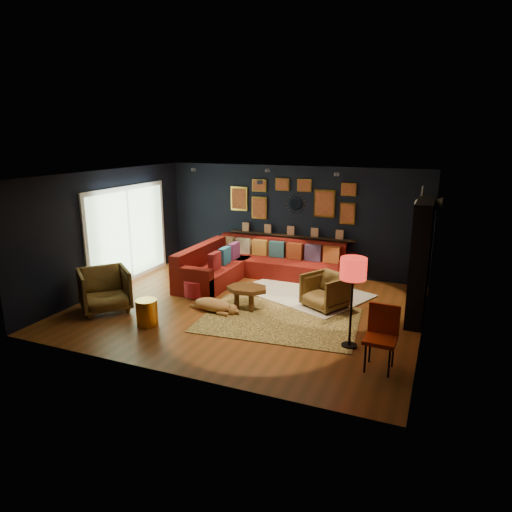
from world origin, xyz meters
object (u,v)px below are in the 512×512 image
at_px(pouf, 196,288).
at_px(sectional, 254,266).
at_px(armchair_left, 104,288).
at_px(armchair_right, 326,290).
at_px(dog, 213,302).
at_px(coffee_table, 247,291).
at_px(floor_lamp, 353,273).
at_px(orange_chair, 382,332).
at_px(gold_stool, 147,313).

bearing_deg(pouf, sectional, 68.50).
height_order(pouf, armchair_left, armchair_left).
bearing_deg(pouf, armchair_right, 8.52).
bearing_deg(sectional, dog, -87.73).
relative_size(coffee_table, pouf, 1.75).
distance_m(pouf, floor_lamp, 3.78).
bearing_deg(orange_chair, coffee_table, 155.31).
bearing_deg(dog, floor_lamp, -5.29).
bearing_deg(armchair_right, floor_lamp, -32.31).
relative_size(gold_stool, dog, 0.44).
relative_size(armchair_left, orange_chair, 0.97).
relative_size(pouf, dog, 0.47).
xyz_separation_m(gold_stool, orange_chair, (4.06, 0.04, 0.32)).
relative_size(sectional, gold_stool, 7.15).
relative_size(orange_chair, dog, 0.87).
height_order(gold_stool, dog, gold_stool).
relative_size(armchair_left, armchair_right, 1.19).
distance_m(sectional, dog, 2.23).
xyz_separation_m(sectional, armchair_right, (2.04, -1.21, 0.06)).
height_order(pouf, orange_chair, orange_chair).
bearing_deg(armchair_right, pouf, -141.29).
bearing_deg(sectional, armchair_left, -122.34).
bearing_deg(armchair_left, armchair_right, -26.11).
bearing_deg(pouf, floor_lamp, -17.80).
bearing_deg(gold_stool, dog, 52.73).
relative_size(sectional, coffee_table, 3.86).
relative_size(pouf, gold_stool, 1.06).
bearing_deg(coffee_table, gold_stool, -132.66).
relative_size(armchair_left, floor_lamp, 0.61).
bearing_deg(coffee_table, armchair_right, 23.29).
xyz_separation_m(coffee_table, orange_chair, (2.74, -1.39, 0.19)).
bearing_deg(sectional, armchair_right, -30.69).
xyz_separation_m(coffee_table, dog, (-0.54, -0.41, -0.18)).
distance_m(coffee_table, floor_lamp, 2.53).
distance_m(armchair_left, gold_stool, 1.23).
bearing_deg(sectional, gold_stool, -102.04).
height_order(coffee_table, floor_lamp, floor_lamp).
distance_m(coffee_table, armchair_right, 1.53).
xyz_separation_m(coffee_table, pouf, (-1.26, 0.21, -0.16)).
bearing_deg(sectional, orange_chair, -43.60).
height_order(coffee_table, armchair_right, armchair_right).
height_order(sectional, armchair_right, sectional).
distance_m(sectional, orange_chair, 4.66).
bearing_deg(armchair_left, pouf, -2.77).
bearing_deg(armchair_right, gold_stool, -113.04).
bearing_deg(armchair_left, orange_chair, -52.95).
xyz_separation_m(pouf, armchair_left, (-1.24, -1.35, 0.26)).
bearing_deg(dog, coffee_table, 42.00).
relative_size(sectional, pouf, 6.73).
distance_m(coffee_table, armchair_left, 2.75).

